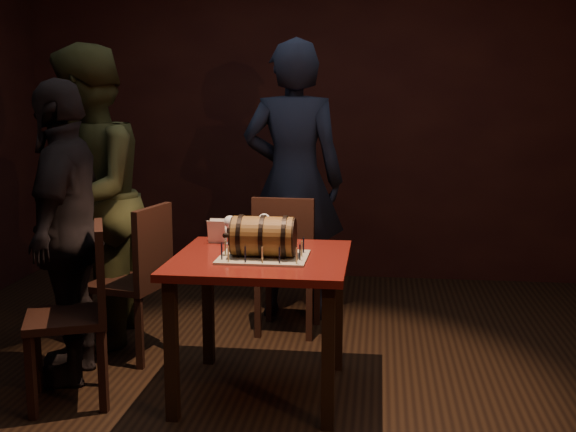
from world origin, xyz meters
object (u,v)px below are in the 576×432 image
at_px(wine_glass_mid, 264,221).
at_px(chair_left_rear, 139,273).
at_px(pint_of_ale, 240,235).
at_px(person_left_front, 67,232).
at_px(pub_table, 261,276).
at_px(person_back, 293,181).
at_px(chair_left_front, 82,304).
at_px(barrel_cake, 263,236).
at_px(chair_back, 286,258).
at_px(wine_glass_left, 230,223).
at_px(wine_glass_right, 286,224).
at_px(person_left_rear, 87,198).

height_order(wine_glass_mid, chair_left_rear, chair_left_rear).
height_order(pint_of_ale, person_left_front, person_left_front).
relative_size(pub_table, person_back, 0.46).
distance_m(pint_of_ale, chair_left_front, 0.90).
bearing_deg(pub_table, barrel_cake, -68.43).
bearing_deg(pub_table, person_back, 89.77).
height_order(barrel_cake, wine_glass_mid, barrel_cake).
bearing_deg(pub_table, chair_back, 89.52).
relative_size(wine_glass_left, chair_left_front, 0.17).
bearing_deg(wine_glass_mid, wine_glass_left, -153.07).
relative_size(pub_table, chair_back, 0.97).
xyz_separation_m(wine_glass_left, wine_glass_right, (0.32, 0.02, 0.00)).
xyz_separation_m(wine_glass_left, person_back, (0.23, 1.09, 0.11)).
bearing_deg(chair_back, chair_left_rear, -147.69).
bearing_deg(chair_left_front, wine_glass_right, 27.39).
bearing_deg(barrel_cake, wine_glass_mid, 98.46).
height_order(wine_glass_right, person_left_front, person_left_front).
bearing_deg(person_left_front, wine_glass_right, 92.72).
distance_m(chair_back, chair_left_front, 1.47).
relative_size(barrel_cake, wine_glass_mid, 2.33).
distance_m(chair_left_rear, person_back, 1.33).
bearing_deg(person_back, person_left_front, 50.14).
bearing_deg(chair_left_rear, wine_glass_mid, -4.35).
xyz_separation_m(barrel_cake, wine_glass_left, (-0.24, 0.33, 0.00)).
height_order(wine_glass_left, chair_left_front, chair_left_front).
bearing_deg(person_left_front, pub_table, 78.06).
bearing_deg(person_left_rear, wine_glass_mid, 71.03).
relative_size(barrel_cake, chair_left_rear, 0.40).
xyz_separation_m(chair_left_rear, person_left_front, (-0.28, -0.34, 0.31)).
xyz_separation_m(chair_back, person_left_front, (-1.10, -0.86, 0.31)).
xyz_separation_m(wine_glass_mid, wine_glass_right, (0.14, -0.07, 0.00)).
bearing_deg(barrel_cake, wine_glass_left, 126.36).
height_order(wine_glass_right, person_back, person_back).
xyz_separation_m(chair_left_front, person_back, (0.90, 1.58, 0.45)).
xyz_separation_m(wine_glass_right, person_left_front, (-1.19, -0.21, -0.03)).
bearing_deg(barrel_cake, chair_left_rear, 150.04).
bearing_deg(pub_table, chair_left_front, -166.56).
distance_m(wine_glass_mid, chair_left_rear, 0.84).
relative_size(wine_glass_right, chair_left_rear, 0.17).
height_order(pub_table, person_left_front, person_left_front).
bearing_deg(chair_left_rear, pub_table, -27.77).
xyz_separation_m(wine_glass_mid, chair_left_rear, (-0.77, 0.06, -0.34)).
bearing_deg(wine_glass_mid, pub_table, -83.51).
relative_size(wine_glass_mid, chair_left_front, 0.17).
xyz_separation_m(wine_glass_left, pint_of_ale, (0.07, -0.09, -0.05)).
distance_m(pub_table, wine_glass_left, 0.42).
height_order(chair_left_rear, person_left_front, person_left_front).
height_order(barrel_cake, wine_glass_right, barrel_cake).
height_order(barrel_cake, chair_left_front, barrel_cake).
bearing_deg(chair_back, person_left_front, -142.08).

